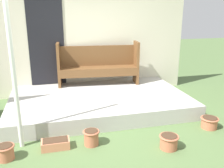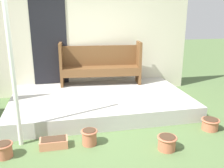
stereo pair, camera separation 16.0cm
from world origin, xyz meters
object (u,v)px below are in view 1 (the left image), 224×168
(bench, at_px, (98,63))
(flower_pot_left, at_px, (5,152))
(flower_pot_middle, at_px, (91,137))
(support_post, at_px, (13,70))
(flower_pot_far_right, at_px, (209,122))
(planter_box_rect, at_px, (56,144))
(flower_pot_right, at_px, (169,141))

(bench, bearing_deg, flower_pot_left, -121.79)
(flower_pot_middle, bearing_deg, support_post, 167.87)
(flower_pot_left, bearing_deg, flower_pot_far_right, 2.55)
(support_post, xyz_separation_m, bench, (1.62, 2.04, -0.41))
(support_post, bearing_deg, planter_box_rect, -20.87)
(bench, bearing_deg, flower_pot_far_right, -49.22)
(support_post, height_order, planter_box_rect, support_post)
(bench, distance_m, flower_pot_far_right, 2.79)
(support_post, bearing_deg, flower_pot_left, -119.94)
(support_post, xyz_separation_m, flower_pot_left, (-0.18, -0.32, -1.09))
(flower_pot_middle, distance_m, planter_box_rect, 0.55)
(flower_pot_middle, relative_size, flower_pot_right, 0.87)
(flower_pot_left, relative_size, flower_pot_far_right, 0.84)
(support_post, height_order, bench, support_post)
(flower_pot_right, distance_m, planter_box_rect, 1.72)
(bench, xyz_separation_m, flower_pot_far_right, (1.56, -2.21, -0.69))
(bench, xyz_separation_m, flower_pot_middle, (-0.57, -2.26, -0.67))
(flower_pot_right, height_order, flower_pot_far_right, flower_pot_right)
(flower_pot_left, relative_size, flower_pot_middle, 1.01)
(flower_pot_left, xyz_separation_m, planter_box_rect, (0.69, 0.13, -0.05))
(bench, height_order, flower_pot_middle, bench)
(flower_pot_far_right, bearing_deg, flower_pot_middle, -178.53)
(support_post, relative_size, flower_pot_middle, 9.27)
(flower_pot_left, relative_size, planter_box_rect, 0.63)
(flower_pot_middle, height_order, flower_pot_right, flower_pot_middle)
(flower_pot_right, bearing_deg, flower_pot_far_right, 23.87)
(bench, relative_size, flower_pot_right, 6.36)
(flower_pot_left, relative_size, flower_pot_right, 0.88)
(flower_pot_far_right, xyz_separation_m, planter_box_rect, (-2.67, -0.02, -0.04))
(flower_pot_left, height_order, flower_pot_middle, flower_pot_middle)
(bench, relative_size, flower_pot_middle, 7.34)
(planter_box_rect, bearing_deg, flower_pot_left, -169.39)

